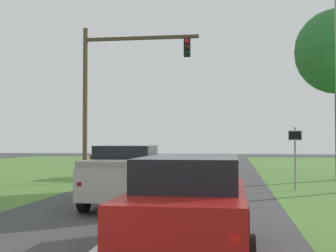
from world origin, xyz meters
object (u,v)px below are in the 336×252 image
red_suv_near (190,202)px  keep_moving_sign (295,150)px  pickup_truck_lead (127,175)px  traffic_light (112,82)px  crossing_suv_far (133,161)px

red_suv_near → keep_moving_sign: size_ratio=1.82×
pickup_truck_lead → keep_moving_sign: keep_moving_sign is taller
red_suv_near → keep_moving_sign: (3.37, 11.60, 0.75)m
traffic_light → keep_moving_sign: (8.65, -2.33, -3.35)m
keep_moving_sign → crossing_suv_far: (-8.30, 5.62, -0.75)m
pickup_truck_lead → keep_moving_sign: size_ratio=1.92×
traffic_light → keep_moving_sign: bearing=-15.1°
traffic_light → crossing_suv_far: (0.34, 3.29, -4.10)m
traffic_light → crossing_suv_far: size_ratio=1.65×
pickup_truck_lead → crossing_suv_far: 11.44m
red_suv_near → traffic_light: size_ratio=0.62×
crossing_suv_far → traffic_light: bearing=-96.0°
traffic_light → crossing_suv_far: traffic_light is taller
red_suv_near → traffic_light: 15.45m
traffic_light → crossing_suv_far: bearing=84.0°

